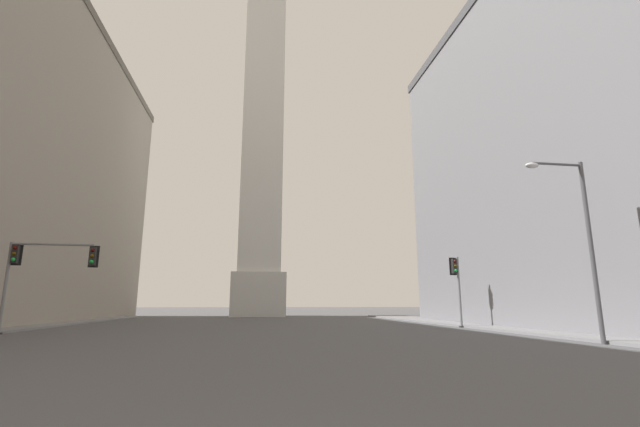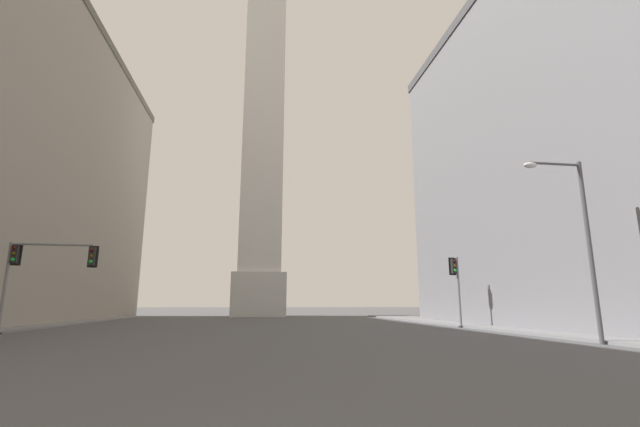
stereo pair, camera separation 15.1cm
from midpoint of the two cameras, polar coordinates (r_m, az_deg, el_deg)
The scene contains 5 objects.
sidewalk_right at distance 29.13m, azimuth 29.53°, elevation -13.64°, with size 5.00×68.89×0.15m, color slate.
obelisk at distance 69.65m, azimuth -7.26°, elevation 18.70°, with size 7.19×7.19×77.00m.
traffic_light_mid_left at distance 30.34m, azimuth -33.22°, elevation -5.62°, with size 5.06×0.51×5.27m.
traffic_light_mid_right at distance 33.87m, azimuth 17.85°, elevation -8.47°, with size 0.80×0.52×5.16m.
street_lamp at distance 22.59m, azimuth 31.36°, elevation -1.72°, with size 2.91×0.36×8.20m.
Camera 2 is at (-0.11, -2.62, 1.72)m, focal length 24.00 mm.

